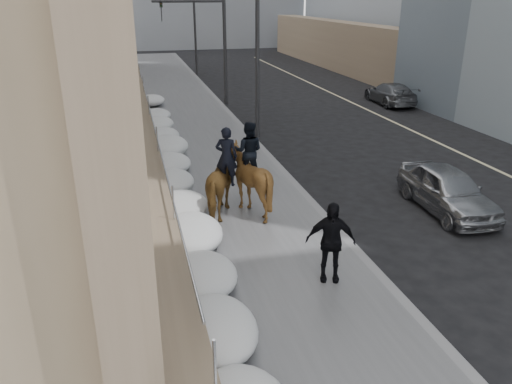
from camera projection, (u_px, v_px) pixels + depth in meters
ground at (292, 337)px, 9.58m from camera, size 140.00×140.00×0.00m
sidewalk at (209, 169)px, 18.57m from camera, size 5.00×80.00×0.12m
curb at (276, 164)px, 19.17m from camera, size 0.24×80.00×0.12m
lane_line at (456, 151)px, 20.98m from camera, size 0.15×70.00×0.01m
streetlight_mid at (254, 34)px, 21.13m from camera, size 1.71×0.24×8.00m
streetlight_far at (192, 16)px, 39.16m from camera, size 1.71×0.24×8.00m
traffic_signal at (209, 35)px, 28.40m from camera, size 4.10×0.22×6.00m
snow_bank at (175, 179)px, 16.39m from camera, size 1.70×18.10×0.76m
mounted_horse_left at (225, 182)px, 14.29m from camera, size 1.69×2.37×2.58m
mounted_horse_right at (249, 175)px, 14.50m from camera, size 2.17×2.28×2.65m
pedestrian at (330, 242)px, 10.98m from camera, size 1.18×0.77×1.87m
car_silver at (447, 190)px, 14.96m from camera, size 1.77×4.02×1.35m
car_grey at (390, 93)px, 29.75m from camera, size 2.04×4.50×1.28m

